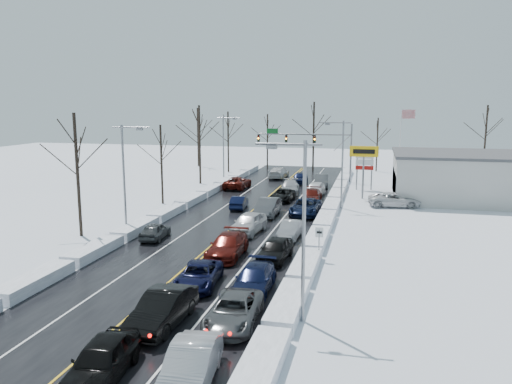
% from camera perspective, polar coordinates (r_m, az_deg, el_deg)
% --- Properties ---
extents(ground, '(160.00, 160.00, 0.00)m').
position_cam_1_polar(ground, '(44.19, -2.30, -3.95)').
color(ground, silver).
rests_on(ground, ground).
extents(road_surface, '(14.00, 84.00, 0.01)m').
position_cam_1_polar(road_surface, '(46.06, -1.63, -3.36)').
color(road_surface, black).
rests_on(road_surface, ground).
extents(snow_bank_left, '(1.53, 72.00, 0.74)m').
position_cam_1_polar(snow_bank_left, '(48.55, -10.33, -2.82)').
color(snow_bank_left, white).
rests_on(snow_bank_left, ground).
extents(snow_bank_right, '(1.53, 72.00, 0.74)m').
position_cam_1_polar(snow_bank_right, '(44.74, 7.83, -3.86)').
color(snow_bank_right, white).
rests_on(snow_bank_right, ground).
extents(traffic_signal_mast, '(13.28, 0.39, 8.00)m').
position_cam_1_polar(traffic_signal_mast, '(69.93, 6.67, 5.72)').
color(traffic_signal_mast, slate).
rests_on(traffic_signal_mast, ground).
extents(tires_plus_sign, '(3.20, 0.34, 6.00)m').
position_cam_1_polar(tires_plus_sign, '(57.55, 12.23, 4.15)').
color(tires_plus_sign, slate).
rests_on(tires_plus_sign, ground).
extents(used_vehicles_sign, '(2.20, 0.22, 4.65)m').
position_cam_1_polar(used_vehicles_sign, '(63.70, 12.31, 3.18)').
color(used_vehicles_sign, slate).
rests_on(used_vehicles_sign, ground).
extents(speed_limit_sign, '(0.55, 0.09, 2.35)m').
position_cam_1_polar(speed_limit_sign, '(34.64, 7.23, -5.18)').
color(speed_limit_sign, slate).
rests_on(speed_limit_sign, ground).
extents(flagpole, '(1.87, 1.20, 10.00)m').
position_cam_1_polar(flagpole, '(71.50, 16.30, 5.84)').
color(flagpole, silver).
rests_on(flagpole, ground).
extents(dealership_building, '(20.40, 12.40, 5.30)m').
position_cam_1_polar(dealership_building, '(61.05, 24.94, 1.56)').
color(dealership_building, '#B3B3AE').
rests_on(dealership_building, ground).
extents(streetlight_se, '(3.20, 0.25, 9.00)m').
position_cam_1_polar(streetlight_se, '(24.11, 5.03, -2.87)').
color(streetlight_se, slate).
rests_on(streetlight_se, ground).
extents(streetlight_ne, '(3.20, 0.25, 9.00)m').
position_cam_1_polar(streetlight_ne, '(51.65, 9.63, 3.94)').
color(streetlight_ne, slate).
rests_on(streetlight_ne, ground).
extents(streetlight_sw, '(3.20, 0.25, 9.00)m').
position_cam_1_polar(streetlight_sw, '(42.62, -14.66, 2.48)').
color(streetlight_sw, slate).
rests_on(streetlight_sw, ground).
extents(streetlight_nw, '(3.20, 0.25, 9.00)m').
position_cam_1_polar(streetlight_nw, '(68.46, -3.59, 5.53)').
color(streetlight_nw, slate).
rests_on(streetlight_nw, ground).
extents(tree_left_b, '(4.00, 4.00, 10.00)m').
position_cam_1_polar(tree_left_b, '(42.36, -19.87, 4.45)').
color(tree_left_b, '#2D231C').
rests_on(tree_left_b, ground).
extents(tree_left_c, '(3.40, 3.40, 8.50)m').
position_cam_1_polar(tree_left_c, '(54.23, -10.80, 4.86)').
color(tree_left_c, '#2D231C').
rests_on(tree_left_c, ground).
extents(tree_left_d, '(4.20, 4.20, 10.50)m').
position_cam_1_polar(tree_left_d, '(67.35, -6.49, 7.14)').
color(tree_left_d, '#2D231C').
rests_on(tree_left_d, ground).
extents(tree_left_e, '(3.80, 3.80, 9.50)m').
position_cam_1_polar(tree_left_e, '(78.65, -3.21, 7.09)').
color(tree_left_e, '#2D231C').
rests_on(tree_left_e, ground).
extents(tree_far_a, '(4.00, 4.00, 10.00)m').
position_cam_1_polar(tree_far_a, '(86.59, -6.68, 7.54)').
color(tree_far_a, '#2D231C').
rests_on(tree_far_a, ground).
extents(tree_far_b, '(3.60, 3.60, 9.00)m').
position_cam_1_polar(tree_far_b, '(84.25, 1.32, 7.06)').
color(tree_far_b, '#2D231C').
rests_on(tree_far_b, ground).
extents(tree_far_c, '(4.40, 4.40, 11.00)m').
position_cam_1_polar(tree_far_c, '(80.89, 6.62, 7.86)').
color(tree_far_c, '#2D231C').
rests_on(tree_far_c, ground).
extents(tree_far_d, '(3.40, 3.40, 8.50)m').
position_cam_1_polar(tree_far_d, '(81.89, 13.73, 6.45)').
color(tree_far_d, '#2D231C').
rests_on(tree_far_d, ground).
extents(tree_far_e, '(4.20, 4.20, 10.50)m').
position_cam_1_polar(tree_far_e, '(83.93, 24.83, 6.85)').
color(tree_far_e, '#2D231C').
rests_on(tree_far_e, ground).
extents(queued_car_0, '(2.40, 4.91, 1.61)m').
position_cam_1_polar(queued_car_0, '(21.80, -17.14, -19.78)').
color(queued_car_0, black).
rests_on(queued_car_0, ground).
extents(queued_car_1, '(1.94, 5.19, 1.69)m').
position_cam_1_polar(queued_car_1, '(25.66, -10.57, -14.74)').
color(queued_car_1, black).
rests_on(queued_car_1, ground).
extents(queued_car_2, '(2.73, 5.04, 1.34)m').
position_cam_1_polar(queued_car_2, '(30.36, -6.54, -10.62)').
color(queued_car_2, black).
rests_on(queued_car_2, ground).
extents(queued_car_3, '(2.30, 5.47, 1.58)m').
position_cam_1_polar(queued_car_3, '(35.71, -3.27, -7.37)').
color(queued_car_3, '#4A0E09').
rests_on(queued_car_3, ground).
extents(queued_car_4, '(2.56, 5.24, 1.72)m').
position_cam_1_polar(queued_car_4, '(41.95, -0.88, -4.70)').
color(queued_car_4, silver).
rests_on(queued_car_4, ground).
extents(queued_car_5, '(1.84, 5.13, 1.68)m').
position_cam_1_polar(queued_car_5, '(48.37, 1.38, -2.71)').
color(queued_car_5, '#45484B').
rests_on(queued_car_5, ground).
extents(queued_car_6, '(2.42, 4.89, 1.33)m').
position_cam_1_polar(queued_car_6, '(55.66, 3.04, -1.03)').
color(queued_car_6, black).
rests_on(queued_car_6, ground).
extents(queued_car_7, '(2.75, 5.46, 1.52)m').
position_cam_1_polar(queued_car_7, '(60.53, 3.89, -0.13)').
color(queued_car_7, '#9C9FA4').
rests_on(queued_car_7, ground).
extents(queued_car_8, '(1.85, 4.55, 1.55)m').
position_cam_1_polar(queued_car_8, '(67.90, 5.03, 0.96)').
color(queued_car_8, black).
rests_on(queued_car_8, ground).
extents(queued_car_10, '(2.59, 5.16, 1.40)m').
position_cam_1_polar(queued_car_10, '(25.39, -2.56, -14.84)').
color(queued_car_10, '#45484B').
rests_on(queued_car_10, ground).
extents(queued_car_11, '(2.15, 5.06, 1.46)m').
position_cam_1_polar(queued_car_11, '(29.34, -0.22, -11.30)').
color(queued_car_11, black).
rests_on(queued_car_11, ground).
extents(queued_car_12, '(2.16, 4.64, 1.54)m').
position_cam_1_polar(queued_car_12, '(34.87, 2.19, -7.80)').
color(queued_car_12, black).
rests_on(queued_car_12, ground).
extents(queued_car_13, '(1.64, 4.22, 1.37)m').
position_cam_1_polar(queued_car_13, '(40.56, 3.94, -5.24)').
color(queued_car_13, gray).
rests_on(queued_car_13, ground).
extents(queued_car_14, '(2.75, 5.69, 1.56)m').
position_cam_1_polar(queued_car_14, '(48.92, 5.66, -2.61)').
color(queued_car_14, black).
rests_on(queued_car_14, ground).
extents(queued_car_15, '(2.11, 5.05, 1.46)m').
position_cam_1_polar(queued_car_15, '(55.06, 6.33, -1.20)').
color(queued_car_15, '#440E09').
rests_on(queued_car_15, ground).
extents(queued_car_16, '(2.15, 4.91, 1.64)m').
position_cam_1_polar(queued_car_16, '(59.02, 6.78, -0.45)').
color(queued_car_16, silver).
rests_on(queued_car_16, ground).
extents(queued_car_17, '(2.16, 5.08, 1.63)m').
position_cam_1_polar(queued_car_17, '(65.51, 7.48, 0.58)').
color(queued_car_17, '#47494C').
rests_on(queued_car_17, ground).
extents(oncoming_car_0, '(1.80, 4.14, 1.32)m').
position_cam_1_polar(oncoming_car_0, '(51.63, -1.94, -1.89)').
color(oncoming_car_0, black).
rests_on(oncoming_car_0, ground).
extents(oncoming_car_1, '(2.73, 5.61, 1.54)m').
position_cam_1_polar(oncoming_car_1, '(63.80, -2.11, 0.41)').
color(oncoming_car_1, '#50110A').
rests_on(oncoming_car_1, ground).
extents(oncoming_car_2, '(2.42, 5.58, 1.60)m').
position_cam_1_polar(oncoming_car_2, '(72.76, 2.60, 1.60)').
color(oncoming_car_2, silver).
rests_on(oncoming_car_2, ground).
extents(oncoming_car_3, '(1.86, 4.04, 1.34)m').
position_cam_1_polar(oncoming_car_3, '(40.97, -11.42, -5.27)').
color(oncoming_car_3, '#3E4143').
rests_on(oncoming_car_3, ground).
extents(parked_car_0, '(5.70, 3.21, 1.50)m').
position_cam_1_polar(parked_car_0, '(54.48, 15.52, -1.63)').
color(parked_car_0, silver).
rests_on(parked_car_0, ground).
extents(parked_car_1, '(2.90, 5.87, 1.64)m').
position_cam_1_polar(parked_car_1, '(57.71, 18.33, -1.13)').
color(parked_car_1, '#3B3D40').
rests_on(parked_car_1, ground).
extents(parked_car_2, '(1.75, 3.98, 1.33)m').
position_cam_1_polar(parked_car_2, '(65.19, 16.07, 0.23)').
color(parked_car_2, black).
rests_on(parked_car_2, ground).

